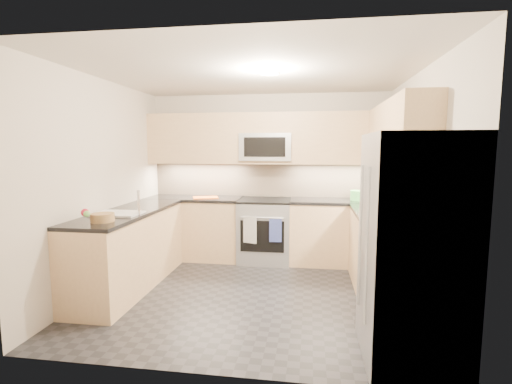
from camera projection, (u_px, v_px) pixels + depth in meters
name	position (u px, v px, depth m)	size (l,w,h in m)	color
floor	(252.00, 293.00, 4.33)	(3.60, 3.20, 0.00)	black
ceiling	(251.00, 73.00, 4.04)	(3.60, 3.20, 0.02)	beige
wall_back	(268.00, 176.00, 5.76)	(3.60, 0.02, 2.50)	beige
wall_front	(216.00, 210.00, 2.61)	(3.60, 0.02, 2.50)	beige
wall_left	(104.00, 185.00, 4.44)	(0.02, 3.20, 2.50)	beige
wall_right	(419.00, 189.00, 3.93)	(0.02, 3.20, 2.50)	beige
base_cab_back_left	(195.00, 229.00, 5.71)	(1.42, 0.60, 0.90)	#DDB685
base_cab_back_right	(339.00, 233.00, 5.40)	(1.42, 0.60, 0.90)	#DDB685
base_cab_right	(384.00, 257.00, 4.21)	(0.60, 1.70, 0.90)	#DDB685
base_cab_peninsula	(130.00, 250.00, 4.49)	(0.60, 2.00, 0.90)	#DDB685
countertop_back_left	(194.00, 198.00, 5.66)	(1.42, 0.63, 0.04)	black
countertop_back_right	(340.00, 201.00, 5.34)	(1.42, 0.63, 0.04)	black
countertop_right	(386.00, 217.00, 4.16)	(0.63, 1.70, 0.04)	black
countertop_peninsula	(128.00, 212.00, 4.44)	(0.63, 2.00, 0.04)	black
upper_cab_back	(266.00, 139.00, 5.52)	(3.60, 0.35, 0.75)	#DDB685
upper_cab_right	(398.00, 136.00, 4.15)	(0.35, 1.95, 0.75)	#DDB685
backsplash_back	(268.00, 180.00, 5.76)	(3.60, 0.01, 0.51)	tan
backsplash_right	(407.00, 190.00, 4.38)	(0.01, 2.30, 0.51)	tan
gas_range	(265.00, 231.00, 5.53)	(0.76, 0.65, 0.91)	#9B9DA2
range_cooktop	(265.00, 200.00, 5.48)	(0.76, 0.65, 0.03)	black
oven_door_glass	(262.00, 236.00, 5.21)	(0.62, 0.02, 0.45)	black
oven_handle	(262.00, 218.00, 5.16)	(0.02, 0.02, 0.60)	#B2B5BA
microwave	(266.00, 147.00, 5.51)	(0.76, 0.40, 0.40)	#A4A7AC
microwave_door	(265.00, 147.00, 5.31)	(0.60, 0.01, 0.28)	black
refrigerator	(412.00, 249.00, 2.89)	(0.70, 0.90, 1.80)	#97999F
fridge_handle_left	(367.00, 247.00, 2.76)	(0.02, 0.02, 1.20)	#B2B5BA
fridge_handle_right	(360.00, 236.00, 3.11)	(0.02, 0.02, 1.20)	#B2B5BA
sink_basin	(118.00, 220.00, 4.20)	(0.52, 0.38, 0.16)	white
faucet	(139.00, 203.00, 4.14)	(0.03, 0.03, 0.28)	silver
utensil_bowl	(359.00, 195.00, 5.31)	(0.25, 0.25, 0.14)	#53C355
cutting_board	(206.00, 198.00, 5.57)	(0.37, 0.26, 0.01)	orange
fruit_basket	(103.00, 218.00, 3.77)	(0.23, 0.23, 0.09)	#A6814D
fruit_apple	(85.00, 213.00, 3.64)	(0.08, 0.08, 0.08)	red
fruit_pear	(87.00, 214.00, 3.57)	(0.06, 0.06, 0.06)	#6DB64E
dish_towel_check	(250.00, 230.00, 5.18)	(0.20, 0.02, 0.38)	silver
dish_towel_blue	(275.00, 231.00, 5.13)	(0.17, 0.01, 0.32)	navy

